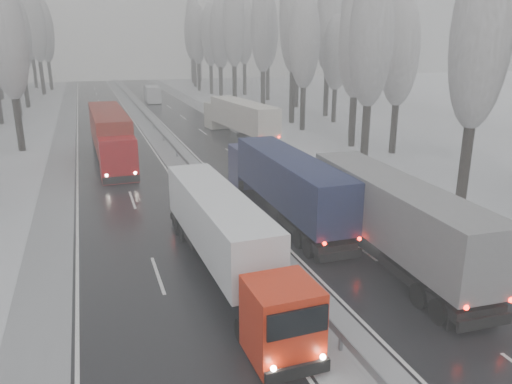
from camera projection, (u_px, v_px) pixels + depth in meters
carriageway_right at (250, 167)px, 42.74m from camera, size 7.50×200.00×0.03m
carriageway_left at (125, 178)px, 39.49m from camera, size 7.50×200.00×0.03m
median_slush at (190, 172)px, 41.12m from camera, size 3.00×200.00×0.04m
shoulder_right at (303, 163)px, 44.28m from camera, size 2.40×200.00×0.04m
shoulder_left at (58, 183)px, 37.96m from camera, size 2.40×200.00×0.04m
median_guardrail at (190, 166)px, 40.93m from camera, size 0.12×200.00×0.76m
tree_16 at (481, 37)px, 29.68m from camera, size 3.60×3.60×16.53m
tree_18 at (372, 37)px, 39.79m from camera, size 3.60×3.60×16.58m
tree_19 at (400, 52)px, 45.49m from camera, size 3.60×3.60×14.57m
tree_20 at (357, 43)px, 48.36m from camera, size 3.60×3.60×15.71m
tree_21 at (357, 24)px, 52.12m from camera, size 3.60×3.60×18.62m
tree_22 at (304, 42)px, 57.49m from camera, size 3.60×3.60×15.86m
tree_23 at (336, 54)px, 63.49m from camera, size 3.60×3.60×13.55m
tree_24 at (294, 17)px, 61.80m from camera, size 3.60×3.60×20.49m
tree_25 at (329, 24)px, 67.75m from camera, size 3.60×3.60×19.44m
tree_26 at (263, 28)px, 71.28m from camera, size 3.60×3.60×18.78m
tree_27 at (298, 33)px, 77.33m from camera, size 3.60×3.60×17.62m
tree_28 at (234, 25)px, 80.41m from camera, size 3.60×3.60×19.62m
tree_29 at (268, 32)px, 86.59m from camera, size 3.60×3.60×18.11m
tree_30 at (220, 33)px, 89.62m from camera, size 3.60×3.60×17.86m
tree_31 at (244, 31)px, 94.94m from camera, size 3.60×3.60×18.58m
tree_32 at (210, 36)px, 96.53m from camera, size 3.60×3.60×17.33m
tree_33 at (221, 46)px, 101.68m from camera, size 3.60×3.60×14.33m
tree_34 at (198, 35)px, 102.62m from camera, size 3.60×3.60×17.63m
tree_35 at (235, 33)px, 108.98m from camera, size 3.60×3.60×18.25m
tree_36 at (193, 27)px, 111.44m from camera, size 3.60×3.60×20.23m
tree_37 at (219, 39)px, 117.94m from camera, size 3.60×3.60×16.37m
tree_38 at (191, 35)px, 121.94m from camera, size 3.60×3.60×17.97m
tree_39 at (199, 39)px, 126.77m from camera, size 3.60×3.60×16.19m
tree_62 at (7, 41)px, 46.17m from camera, size 3.60×3.60×16.04m
tree_68 at (9, 37)px, 68.19m from camera, size 3.60×3.60×16.65m
tree_70 at (19, 36)px, 77.31m from camera, size 3.60×3.60×17.09m
tree_72 at (9, 44)px, 85.32m from camera, size 3.60×3.60×15.11m
tree_74 at (36, 27)px, 95.42m from camera, size 3.60×3.60×19.68m
tree_76 at (45, 32)px, 104.44m from camera, size 3.60×3.60×18.55m
tree_77 at (20, 45)px, 107.11m from camera, size 3.60×3.60×14.32m
tree_78 at (29, 29)px, 109.12m from camera, size 3.60×3.60×19.55m
tree_79 at (18, 37)px, 112.35m from camera, size 3.60×3.60×17.07m
truck_grey_tarp at (382, 209)px, 24.82m from camera, size 3.32×16.35×4.17m
truck_blue_box at (283, 179)px, 30.45m from camera, size 2.53×15.69×4.02m
truck_cream_box at (239, 116)px, 54.70m from camera, size 4.23×16.20×4.12m
box_truck_distant at (152, 94)px, 86.16m from camera, size 2.64×7.70×2.84m
truck_red_white at (224, 233)px, 22.56m from camera, size 2.63×14.48×3.70m
truck_red_red at (110, 133)px, 43.85m from camera, size 3.11×17.52×4.48m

